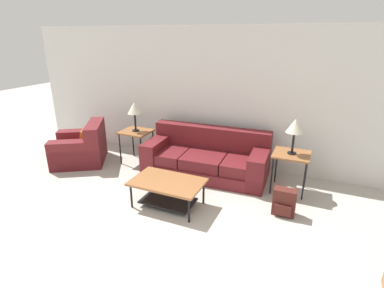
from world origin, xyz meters
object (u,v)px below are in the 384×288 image
object	(u,v)px
side_table_left	(136,134)
backpack	(284,202)
couch	(206,159)
table_lamp_right	(295,127)
side_table_right	(291,157)
table_lamp_left	(134,109)
armchair	(81,148)
coffee_table	(168,187)

from	to	relation	value
side_table_left	backpack	distance (m)	3.08
couch	table_lamp_right	size ratio (longest dim) A/B	3.94
side_table_right	table_lamp_left	xyz separation A→B (m)	(-2.93, 0.00, 0.51)
side_table_left	table_lamp_left	distance (m)	0.51
armchair	side_table_left	xyz separation A→B (m)	(1.02, 0.44, 0.30)
table_lamp_left	backpack	bearing A→B (deg)	-14.28
table_lamp_right	side_table_right	bearing A→B (deg)	0.00
side_table_left	table_lamp_right	world-z (taller)	table_lamp_right
table_lamp_left	backpack	distance (m)	3.19
table_lamp_left	armchair	bearing A→B (deg)	-156.72
couch	table_lamp_left	world-z (taller)	table_lamp_left
coffee_table	backpack	bearing A→B (deg)	15.67
backpack	table_lamp_left	bearing A→B (deg)	165.72
couch	side_table_left	size ratio (longest dim) A/B	3.44
table_lamp_left	coffee_table	bearing A→B (deg)	-42.04
couch	side_table_right	xyz separation A→B (m)	(1.47, -0.06, 0.29)
side_table_right	backpack	distance (m)	0.85
side_table_right	table_lamp_left	bearing A→B (deg)	180.00
couch	side_table_left	xyz separation A→B (m)	(-1.46, -0.06, 0.29)
armchair	backpack	size ratio (longest dim) A/B	3.29
side_table_left	backpack	bearing A→B (deg)	-14.28
coffee_table	side_table_right	xyz separation A→B (m)	(1.59, 1.21, 0.28)
side_table_left	side_table_right	distance (m)	2.93
side_table_left	side_table_right	xyz separation A→B (m)	(2.93, 0.00, 0.00)
side_table_right	table_lamp_right	distance (m)	0.51
table_lamp_left	couch	bearing A→B (deg)	2.51
armchair	table_lamp_left	bearing A→B (deg)	23.28
table_lamp_right	backpack	size ratio (longest dim) A/B	1.44
table_lamp_left	backpack	size ratio (longest dim) A/B	1.44
side_table_left	table_lamp_right	distance (m)	2.97
armchair	backpack	bearing A→B (deg)	-4.49
side_table_right	table_lamp_right	xyz separation A→B (m)	(0.00, 0.00, 0.51)
table_lamp_left	side_table_left	bearing A→B (deg)	0.00
side_table_left	table_lamp_left	size ratio (longest dim) A/B	1.15
table_lamp_right	backpack	world-z (taller)	table_lamp_right
side_table_right	couch	bearing A→B (deg)	177.50
armchair	table_lamp_left	distance (m)	1.38
side_table_right	table_lamp_right	bearing A→B (deg)	0.00
couch	side_table_right	size ratio (longest dim) A/B	3.44
couch	armchair	bearing A→B (deg)	-168.52
couch	backpack	distance (m)	1.71
couch	side_table_left	distance (m)	1.49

